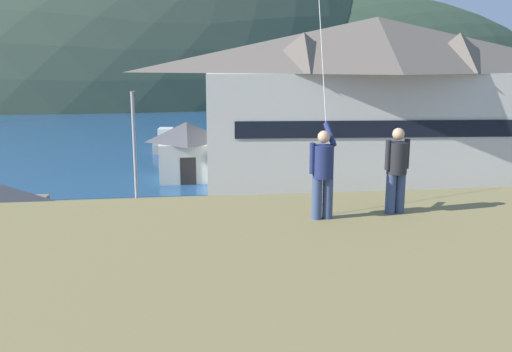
# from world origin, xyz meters

# --- Properties ---
(ground_plane) EXTENTS (600.00, 600.00, 0.00)m
(ground_plane) POSITION_xyz_m (0.00, 0.00, 0.00)
(ground_plane) COLOR #66604C
(parking_lot_pad) EXTENTS (40.00, 20.00, 0.10)m
(parking_lot_pad) POSITION_xyz_m (0.00, 5.00, 0.05)
(parking_lot_pad) COLOR gray
(parking_lot_pad) RESTS_ON ground
(bay_water) EXTENTS (360.00, 84.00, 0.03)m
(bay_water) POSITION_xyz_m (0.00, 60.00, 0.01)
(bay_water) COLOR navy
(bay_water) RESTS_ON ground
(far_hill_center_saddle) EXTENTS (135.00, 70.82, 78.41)m
(far_hill_center_saddle) POSITION_xyz_m (-21.53, 108.16, 0.00)
(far_hill_center_saddle) COLOR #42513D
(far_hill_center_saddle) RESTS_ON ground
(far_hill_far_shoulder) EXTENTS (129.09, 69.46, 50.05)m
(far_hill_far_shoulder) POSITION_xyz_m (23.74, 116.34, 0.00)
(far_hill_far_shoulder) COLOR #334733
(far_hill_far_shoulder) RESTS_ON ground
(harbor_lodge) EXTENTS (25.52, 11.02, 11.50)m
(harbor_lodge) POSITION_xyz_m (11.05, 21.12, 6.08)
(harbor_lodge) COLOR beige
(harbor_lodge) RESTS_ON ground
(storage_shed_waterside) EXTENTS (4.37, 4.50, 4.21)m
(storage_shed_waterside) POSITION_xyz_m (-2.20, 23.20, 2.19)
(storage_shed_waterside) COLOR beige
(storage_shed_waterside) RESTS_ON ground
(wharf_dock) EXTENTS (3.20, 14.61, 0.70)m
(wharf_dock) POSITION_xyz_m (-0.79, 33.65, 0.35)
(wharf_dock) COLOR #70604C
(wharf_dock) RESTS_ON ground
(moored_boat_wharfside) EXTENTS (2.47, 6.06, 2.16)m
(moored_boat_wharfside) POSITION_xyz_m (-4.06, 36.67, 0.72)
(moored_boat_wharfside) COLOR #A8A399
(moored_boat_wharfside) RESTS_ON ground
(moored_boat_outer_mooring) EXTENTS (2.68, 7.71, 2.16)m
(moored_boat_outer_mooring) POSITION_xyz_m (2.79, 34.66, 0.72)
(moored_boat_outer_mooring) COLOR silver
(moored_boat_outer_mooring) RESTS_ON ground
(parked_car_corner_spot) EXTENTS (4.24, 2.13, 1.82)m
(parked_car_corner_spot) POSITION_xyz_m (-1.56, 7.41, 1.06)
(parked_car_corner_spot) COLOR silver
(parked_car_corner_spot) RESTS_ON parking_lot_pad
(parked_car_mid_row_near) EXTENTS (4.32, 2.29, 1.82)m
(parked_car_mid_row_near) POSITION_xyz_m (8.01, 5.69, 1.06)
(parked_car_mid_row_near) COLOR red
(parked_car_mid_row_near) RESTS_ON parking_lot_pad
(parked_car_front_row_red) EXTENTS (4.24, 2.13, 1.82)m
(parked_car_front_row_red) POSITION_xyz_m (-7.38, 0.05, 1.06)
(parked_car_front_row_red) COLOR red
(parked_car_front_row_red) RESTS_ON parking_lot_pad
(parked_car_mid_row_far) EXTENTS (4.24, 2.14, 1.82)m
(parked_car_mid_row_far) POSITION_xyz_m (6.63, 1.16, 1.06)
(parked_car_mid_row_far) COLOR #236633
(parked_car_mid_row_far) RESTS_ON parking_lot_pad
(parked_car_back_row_left) EXTENTS (4.20, 2.06, 1.82)m
(parked_car_back_row_left) POSITION_xyz_m (-1.14, 1.22, 1.06)
(parked_car_back_row_left) COLOR slate
(parked_car_back_row_left) RESTS_ON parking_lot_pad
(parking_light_pole) EXTENTS (0.24, 0.78, 7.05)m
(parking_light_pole) POSITION_xyz_m (-4.85, 10.55, 4.16)
(parking_light_pole) COLOR #ADADB2
(parking_light_pole) RESTS_ON parking_lot_pad
(person_kite_flyer) EXTENTS (0.52, 0.67, 1.86)m
(person_kite_flyer) POSITION_xyz_m (0.23, -7.07, 6.65)
(person_kite_flyer) COLOR #384770
(person_kite_flyer) RESTS_ON grassy_hill_foreground
(person_companion) EXTENTS (0.54, 0.40, 1.74)m
(person_companion) POSITION_xyz_m (1.79, -6.87, 6.63)
(person_companion) COLOR #384770
(person_companion) RESTS_ON grassy_hill_foreground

